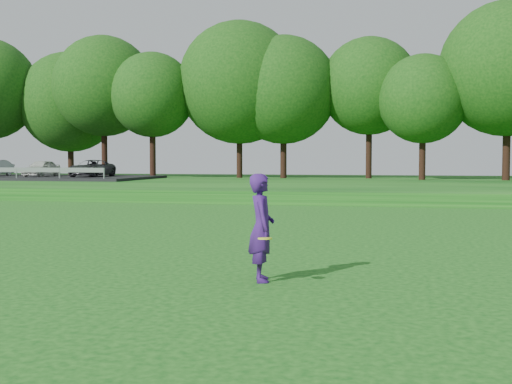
# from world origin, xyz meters

# --- Properties ---
(ground) EXTENTS (140.00, 140.00, 0.00)m
(ground) POSITION_xyz_m (0.00, 0.00, 0.00)
(ground) COLOR #0E4812
(ground) RESTS_ON ground
(berm) EXTENTS (130.00, 30.00, 0.60)m
(berm) POSITION_xyz_m (0.00, 34.00, 0.30)
(berm) COLOR #0E4812
(berm) RESTS_ON ground
(walking_path) EXTENTS (130.00, 1.60, 0.04)m
(walking_path) POSITION_xyz_m (0.00, 20.00, 0.02)
(walking_path) COLOR gray
(walking_path) RESTS_ON ground
(treeline) EXTENTS (104.00, 7.00, 15.00)m
(treeline) POSITION_xyz_m (0.00, 38.00, 8.10)
(treeline) COLOR #0F3E0E
(treeline) RESTS_ON berm
(woman) EXTENTS (0.62, 1.03, 1.83)m
(woman) POSITION_xyz_m (3.32, 1.38, 0.91)
(woman) COLOR #3D186C
(woman) RESTS_ON ground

